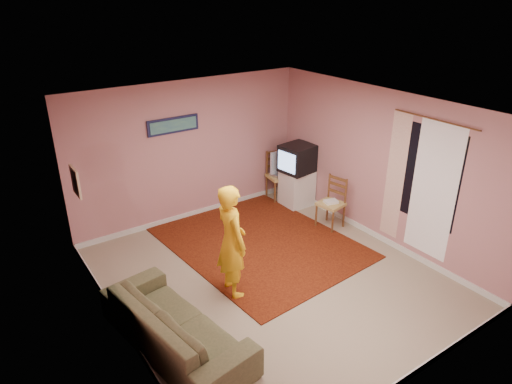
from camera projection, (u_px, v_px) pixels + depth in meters
ground at (270, 277)px, 6.94m from camera, size 5.00×5.00×0.00m
wall_back at (190, 152)px, 8.29m from camera, size 4.50×0.02×2.60m
wall_front at (420, 288)px, 4.53m from camera, size 4.50×0.02×2.60m
wall_left at (114, 247)px, 5.24m from camera, size 0.02×5.00×2.60m
wall_right at (380, 167)px, 7.57m from camera, size 0.02×5.00×2.60m
ceiling at (272, 109)px, 5.87m from camera, size 4.50×5.00×0.02m
baseboard_back at (194, 213)px, 8.79m from camera, size 4.50×0.02×0.10m
baseboard_front at (402, 381)px, 5.05m from camera, size 4.50×0.02×0.10m
baseboard_left at (127, 332)px, 5.76m from camera, size 0.02×5.00×0.10m
baseboard_right at (372, 233)px, 8.08m from camera, size 0.02×5.00×0.10m
window at (427, 176)px, 6.83m from camera, size 0.01×1.10×1.50m
curtain_sheer at (433, 191)px, 6.79m from camera, size 0.01×0.75×2.10m
curtain_floral at (395, 177)px, 7.31m from camera, size 0.01×0.35×2.10m
curtain_rod at (435, 119)px, 6.45m from camera, size 0.02×1.40×0.02m
picture_back at (173, 125)px, 7.88m from camera, size 0.95×0.04×0.28m
picture_left at (76, 182)px, 6.36m from camera, size 0.04×0.38×0.42m
area_rug at (260, 242)px, 7.86m from camera, size 2.87×3.48×0.02m
tv_cabinet at (297, 188)px, 9.13m from camera, size 0.57×0.51×0.72m
crt_tv at (298, 158)px, 8.87m from camera, size 0.69×0.63×0.54m
chair_a at (279, 171)px, 9.29m from camera, size 0.51×0.49×0.55m
dvd_player at (279, 174)px, 9.32m from camera, size 0.36×0.27×0.06m
blue_throw at (280, 162)px, 9.21m from camera, size 0.43×0.05×0.46m
chair_b at (331, 198)px, 8.17m from camera, size 0.48×0.50×0.51m
game_console at (331, 202)px, 8.20m from camera, size 0.27×0.22×0.05m
sofa at (175, 325)px, 5.48m from camera, size 1.18×2.30×0.64m
person at (232, 241)px, 6.27m from camera, size 0.45×0.64×1.67m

